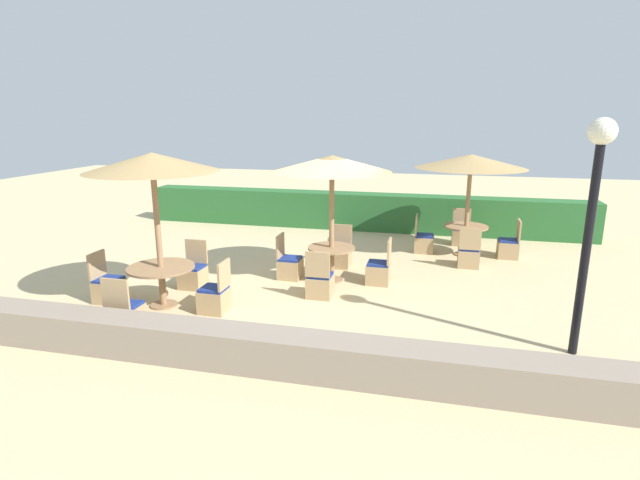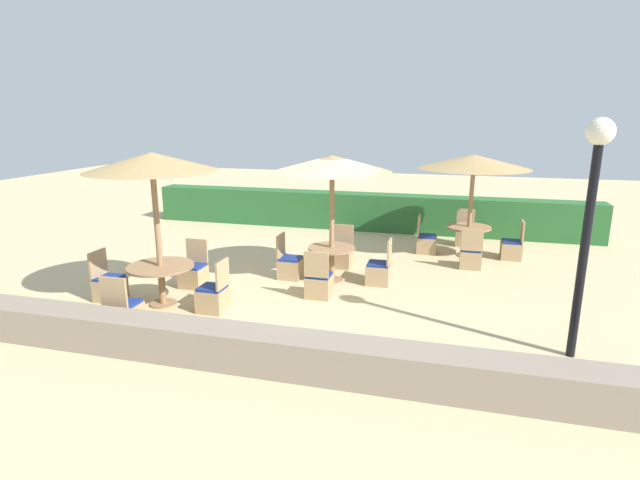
% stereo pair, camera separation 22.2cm
% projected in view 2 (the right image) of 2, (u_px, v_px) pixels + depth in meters
% --- Properties ---
extents(ground_plane, '(40.00, 40.00, 0.00)m').
position_uv_depth(ground_plane, '(312.00, 292.00, 9.64)').
color(ground_plane, '#C6B284').
extents(hedge_row, '(13.00, 0.70, 1.07)m').
position_uv_depth(hedge_row, '(364.00, 211.00, 14.76)').
color(hedge_row, '#28602D').
rests_on(hedge_row, ground_plane).
extents(stone_border, '(10.00, 0.56, 0.53)m').
position_uv_depth(stone_border, '(251.00, 349.00, 6.75)').
color(stone_border, gray).
rests_on(stone_border, ground_plane).
extents(lamp_post, '(0.36, 0.36, 3.32)m').
position_uv_depth(lamp_post, '(592.00, 193.00, 6.55)').
color(lamp_post, black).
rests_on(lamp_post, ground_plane).
extents(parasol_back_right, '(2.57, 2.57, 2.43)m').
position_uv_depth(parasol_back_right, '(474.00, 162.00, 11.55)').
color(parasol_back_right, '#93704C').
rests_on(parasol_back_right, ground_plane).
extents(round_table_back_right, '(1.04, 1.04, 0.73)m').
position_uv_depth(round_table_back_right, '(469.00, 233.00, 11.97)').
color(round_table_back_right, '#93704C').
rests_on(round_table_back_right, ground_plane).
extents(patio_chair_back_right_east, '(0.46, 0.46, 0.93)m').
position_uv_depth(patio_chair_back_right_east, '(512.00, 248.00, 11.79)').
color(patio_chair_back_right_east, tan).
rests_on(patio_chair_back_right_east, ground_plane).
extents(patio_chair_back_right_south, '(0.46, 0.46, 0.93)m').
position_uv_depth(patio_chair_back_right_south, '(471.00, 257.00, 11.11)').
color(patio_chair_back_right_south, tan).
rests_on(patio_chair_back_right_south, ground_plane).
extents(patio_chair_back_right_north, '(0.46, 0.46, 0.93)m').
position_uv_depth(patio_chair_back_right_north, '(465.00, 236.00, 13.00)').
color(patio_chair_back_right_north, tan).
rests_on(patio_chair_back_right_north, ground_plane).
extents(patio_chair_back_right_west, '(0.46, 0.46, 0.93)m').
position_uv_depth(patio_chair_back_right_west, '(426.00, 242.00, 12.32)').
color(patio_chair_back_right_west, tan).
rests_on(patio_chair_back_right_west, ground_plane).
extents(parasol_front_left, '(2.25, 2.25, 2.73)m').
position_uv_depth(parasol_front_left, '(152.00, 163.00, 8.42)').
color(parasol_front_left, '#93704C').
rests_on(parasol_front_left, ground_plane).
extents(round_table_front_left, '(1.18, 1.18, 0.74)m').
position_uv_depth(round_table_front_left, '(161.00, 273.00, 8.90)').
color(round_table_front_left, '#93704C').
rests_on(round_table_front_left, ground_plane).
extents(patio_chair_front_left_north, '(0.46, 0.46, 0.93)m').
position_uv_depth(patio_chair_front_left_north, '(194.00, 274.00, 9.93)').
color(patio_chair_front_left_north, tan).
rests_on(patio_chair_front_left_north, ground_plane).
extents(patio_chair_front_left_east, '(0.46, 0.46, 0.93)m').
position_uv_depth(patio_chair_front_left_east, '(213.00, 297.00, 8.69)').
color(patio_chair_front_left_east, tan).
rests_on(patio_chair_front_left_east, ground_plane).
extents(patio_chair_front_left_south, '(0.46, 0.46, 0.93)m').
position_uv_depth(patio_chair_front_left_south, '(124.00, 313.00, 7.96)').
color(patio_chair_front_left_south, tan).
rests_on(patio_chair_front_left_south, ground_plane).
extents(patio_chair_front_left_west, '(0.46, 0.46, 0.93)m').
position_uv_depth(patio_chair_front_left_west, '(109.00, 286.00, 9.21)').
color(patio_chair_front_left_west, tan).
rests_on(patio_chair_front_left_west, ground_plane).
extents(parasol_center, '(2.36, 2.36, 2.57)m').
position_uv_depth(parasol_center, '(332.00, 164.00, 9.73)').
color(parasol_center, '#93704C').
rests_on(parasol_center, ground_plane).
extents(round_table_center, '(0.96, 0.96, 0.72)m').
position_uv_depth(round_table_center, '(332.00, 255.00, 10.19)').
color(round_table_center, '#93704C').
rests_on(round_table_center, ground_plane).
extents(patio_chair_center_east, '(0.46, 0.46, 0.93)m').
position_uv_depth(patio_chair_center_east, '(379.00, 271.00, 10.06)').
color(patio_chair_center_east, tan).
rests_on(patio_chair_center_east, ground_plane).
extents(patio_chair_center_north, '(0.46, 0.46, 0.93)m').
position_uv_depth(patio_chair_center_north, '(341.00, 255.00, 11.20)').
color(patio_chair_center_north, tan).
rests_on(patio_chair_center_north, ground_plane).
extents(patio_chair_center_south, '(0.46, 0.46, 0.93)m').
position_uv_depth(patio_chair_center_south, '(319.00, 284.00, 9.35)').
color(patio_chair_center_south, tan).
rests_on(patio_chair_center_south, ground_plane).
extents(patio_chair_center_west, '(0.46, 0.46, 0.93)m').
position_uv_depth(patio_chair_center_west, '(290.00, 266.00, 10.44)').
color(patio_chair_center_west, tan).
rests_on(patio_chair_center_west, ground_plane).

